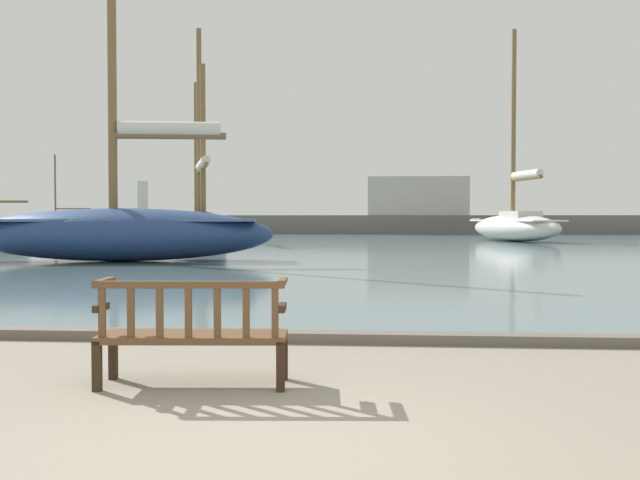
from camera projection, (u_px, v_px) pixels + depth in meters
name	position (u px, v px, depth m)	size (l,w,h in m)	color
ground_plane	(263.00, 449.00, 4.45)	(160.00, 160.00, 0.00)	gray
harbor_water	(366.00, 239.00, 48.29)	(100.00, 80.00, 0.08)	slate
quay_edge_kerb	(316.00, 337.00, 8.28)	(40.00, 0.30, 0.12)	#675F54
park_bench	(193.00, 332.00, 6.10)	(1.63, 0.63, 0.92)	#322113
sailboat_distant_harbor	(122.00, 230.00, 22.51)	(9.95, 4.25, 10.94)	navy
sailboat_nearest_starboard	(515.00, 224.00, 41.82)	(5.24, 10.89, 12.44)	silver
sailboat_far_starboard	(200.00, 222.00, 40.27)	(6.00, 12.81, 12.08)	black
sailboat_mid_port	(58.00, 231.00, 47.27)	(5.18, 1.63, 5.58)	brown
far_breakwater	(376.00, 219.00, 61.27)	(49.55, 2.40, 4.98)	#66605B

